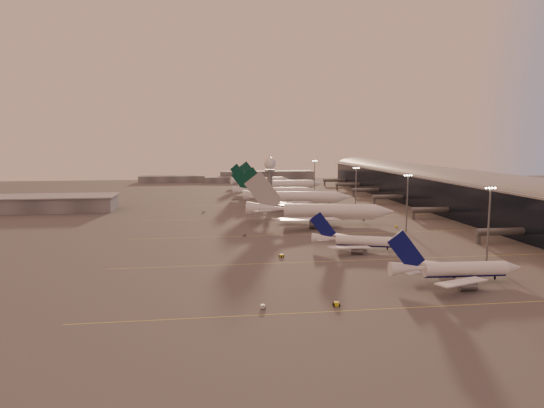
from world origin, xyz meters
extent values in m
plane|color=#504E4E|center=(0.00, 0.00, 0.00)|extent=(700.00, 700.00, 0.00)
cube|color=#E0D74F|center=(30.00, -35.00, 0.01)|extent=(180.00, 0.25, 0.02)
cube|color=#E0D74F|center=(30.00, 10.00, 0.01)|extent=(180.00, 0.25, 0.02)
cube|color=#E0D74F|center=(30.00, 55.00, 0.01)|extent=(180.00, 0.25, 0.02)
cube|color=#E0D74F|center=(30.00, 100.00, 0.01)|extent=(180.00, 0.25, 0.02)
cube|color=#E0D74F|center=(30.00, 150.00, 0.01)|extent=(180.00, 0.25, 0.02)
cube|color=black|center=(108.00, 110.00, 9.00)|extent=(36.00, 360.00, 18.00)
cylinder|color=gray|center=(108.00, 110.00, 18.00)|extent=(10.08, 360.00, 10.08)
cube|color=gray|center=(108.00, 110.00, 18.20)|extent=(40.00, 362.00, 0.80)
cylinder|color=slate|center=(82.00, 28.00, 4.50)|extent=(22.00, 2.80, 2.80)
cube|color=slate|center=(72.00, 28.00, 2.20)|extent=(1.20, 1.20, 4.40)
cylinder|color=slate|center=(82.00, 86.00, 4.50)|extent=(22.00, 2.80, 2.80)
cube|color=slate|center=(72.00, 86.00, 2.20)|extent=(1.20, 1.20, 4.40)
cylinder|color=slate|center=(82.00, 142.00, 4.50)|extent=(22.00, 2.80, 2.80)
cube|color=slate|center=(72.00, 142.00, 2.20)|extent=(1.20, 1.20, 4.40)
cylinder|color=slate|center=(82.00, 184.00, 4.50)|extent=(22.00, 2.80, 2.80)
cube|color=slate|center=(72.00, 184.00, 2.20)|extent=(1.20, 1.20, 4.40)
cylinder|color=slate|center=(82.00, 226.00, 4.50)|extent=(22.00, 2.80, 2.80)
cube|color=slate|center=(72.00, 226.00, 2.20)|extent=(1.20, 1.20, 4.40)
cylinder|color=slate|center=(82.00, 266.00, 4.50)|extent=(22.00, 2.80, 2.80)
cube|color=slate|center=(72.00, 266.00, 2.20)|extent=(1.20, 1.20, 4.40)
cube|color=slate|center=(-120.00, 140.00, 4.00)|extent=(80.00, 25.00, 8.00)
cube|color=gray|center=(-120.00, 140.00, 8.20)|extent=(82.00, 27.00, 0.60)
cylinder|color=slate|center=(5.00, 120.00, 11.00)|extent=(2.60, 2.60, 22.00)
cylinder|color=slate|center=(5.00, 120.00, 22.50)|extent=(5.20, 5.20, 1.20)
sphere|color=white|center=(5.00, 120.00, 26.40)|extent=(6.40, 6.40, 6.40)
cylinder|color=slate|center=(5.00, 120.00, 30.10)|extent=(0.16, 0.16, 2.00)
cylinder|color=slate|center=(58.00, 0.00, 12.50)|extent=(0.56, 0.56, 25.00)
cube|color=slate|center=(58.00, 0.00, 24.50)|extent=(3.60, 0.25, 0.25)
sphere|color=#FFEABF|center=(56.50, 0.00, 24.10)|extent=(0.56, 0.56, 0.56)
sphere|color=#FFEABF|center=(57.50, 0.00, 24.10)|extent=(0.56, 0.56, 0.56)
sphere|color=#FFEABF|center=(58.50, 0.00, 24.10)|extent=(0.56, 0.56, 0.56)
sphere|color=#FFEABF|center=(59.50, 0.00, 24.10)|extent=(0.56, 0.56, 0.56)
cylinder|color=slate|center=(55.00, 55.00, 12.50)|extent=(0.56, 0.56, 25.00)
cube|color=slate|center=(55.00, 55.00, 24.50)|extent=(3.60, 0.25, 0.25)
sphere|color=#FFEABF|center=(53.50, 55.00, 24.10)|extent=(0.56, 0.56, 0.56)
sphere|color=#FFEABF|center=(54.50, 55.00, 24.10)|extent=(0.56, 0.56, 0.56)
sphere|color=#FFEABF|center=(55.50, 55.00, 24.10)|extent=(0.56, 0.56, 0.56)
sphere|color=#FFEABF|center=(56.50, 55.00, 24.10)|extent=(0.56, 0.56, 0.56)
cylinder|color=slate|center=(50.00, 110.00, 12.50)|extent=(0.56, 0.56, 25.00)
cube|color=slate|center=(50.00, 110.00, 24.50)|extent=(3.60, 0.25, 0.25)
sphere|color=#FFEABF|center=(48.50, 110.00, 24.10)|extent=(0.56, 0.56, 0.56)
sphere|color=#FFEABF|center=(49.50, 110.00, 24.10)|extent=(0.56, 0.56, 0.56)
sphere|color=#FFEABF|center=(50.50, 110.00, 24.10)|extent=(0.56, 0.56, 0.56)
sphere|color=#FFEABF|center=(51.50, 110.00, 24.10)|extent=(0.56, 0.56, 0.56)
cylinder|color=slate|center=(48.00, 200.00, 12.50)|extent=(0.56, 0.56, 25.00)
cube|color=slate|center=(48.00, 200.00, 24.50)|extent=(3.60, 0.25, 0.25)
sphere|color=#FFEABF|center=(46.50, 200.00, 24.10)|extent=(0.56, 0.56, 0.56)
sphere|color=#FFEABF|center=(47.50, 200.00, 24.10)|extent=(0.56, 0.56, 0.56)
sphere|color=#FFEABF|center=(48.50, 200.00, 24.10)|extent=(0.56, 0.56, 0.56)
sphere|color=#FFEABF|center=(49.50, 200.00, 24.10)|extent=(0.56, 0.56, 0.56)
cube|color=slate|center=(-60.00, 320.00, 3.00)|extent=(60.00, 18.00, 6.00)
cube|color=slate|center=(30.00, 330.00, 4.50)|extent=(90.00, 20.00, 9.00)
cube|color=slate|center=(-10.00, 310.00, 2.50)|extent=(40.00, 15.00, 5.00)
cylinder|color=white|center=(40.71, -17.53, 3.20)|extent=(23.19, 5.00, 3.92)
cylinder|color=#090D5E|center=(40.71, -17.53, 2.32)|extent=(22.68, 3.88, 2.82)
cone|color=white|center=(54.44, -18.18, 3.20)|extent=(4.64, 4.13, 3.92)
cone|color=white|center=(24.38, -16.76, 3.69)|extent=(9.83, 4.37, 3.92)
cube|color=white|center=(34.61, -26.90, 2.51)|extent=(16.71, 10.61, 1.23)
cylinder|color=slate|center=(37.52, -24.76, 0.72)|extent=(4.57, 2.76, 2.55)
cube|color=slate|center=(37.52, -24.76, 1.83)|extent=(0.32, 0.27, 1.57)
cube|color=white|center=(35.52, -7.63, 2.51)|extent=(16.29, 11.82, 1.23)
cylinder|color=slate|center=(38.21, -10.04, 0.72)|extent=(4.57, 2.76, 2.55)
cube|color=slate|center=(38.21, -10.04, 1.83)|extent=(0.32, 0.27, 1.57)
cube|color=#090D5E|center=(23.90, -16.74, 8.54)|extent=(10.77, 0.87, 11.69)
cube|color=white|center=(24.21, -21.22, 3.79)|extent=(4.75, 3.30, 0.26)
cube|color=white|center=(24.63, -12.31, 3.79)|extent=(4.71, 3.61, 0.26)
cylinder|color=black|center=(49.45, -17.94, 0.52)|extent=(0.52, 0.52, 1.03)
cylinder|color=black|center=(38.96, -15.18, 0.57)|extent=(1.16, 0.57, 1.13)
cylinder|color=black|center=(38.75, -19.71, 0.57)|extent=(1.16, 0.57, 1.13)
cylinder|color=white|center=(26.24, 23.78, 2.85)|extent=(20.55, 10.00, 3.49)
cylinder|color=#090D5E|center=(26.24, 23.78, 2.06)|extent=(19.84, 8.94, 2.52)
cone|color=white|center=(37.82, 19.79, 2.85)|extent=(4.90, 4.60, 3.49)
cone|color=white|center=(12.47, 28.53, 3.29)|extent=(9.28, 6.11, 3.49)
cube|color=white|center=(18.68, 17.30, 2.24)|extent=(15.20, 5.71, 1.10)
cylinder|color=slate|center=(21.70, 18.40, 0.64)|extent=(4.50, 3.44, 2.27)
cube|color=slate|center=(21.70, 18.40, 1.63)|extent=(0.34, 0.31, 1.40)
cube|color=white|center=(24.28, 33.55, 2.24)|extent=(12.64, 13.21, 1.10)
cylinder|color=slate|center=(25.99, 30.82, 0.64)|extent=(4.50, 3.44, 2.27)
cube|color=slate|center=(25.99, 30.82, 1.63)|extent=(0.34, 0.31, 1.40)
cube|color=#090D5E|center=(12.07, 28.67, 7.61)|extent=(9.17, 3.43, 10.42)
cube|color=white|center=(11.20, 24.77, 3.38)|extent=(4.12, 1.96, 0.23)
cube|color=white|center=(13.80, 32.28, 3.38)|extent=(3.86, 3.86, 0.23)
cylinder|color=black|center=(33.62, 21.24, 0.46)|extent=(0.46, 0.46, 0.92)
cylinder|color=black|center=(25.34, 26.23, 0.51)|extent=(1.11, 0.76, 1.01)
cylinder|color=black|center=(24.02, 22.41, 0.51)|extent=(1.11, 0.76, 1.01)
cylinder|color=white|center=(27.66, 79.36, 4.59)|extent=(42.76, 15.44, 6.61)
cylinder|color=white|center=(27.66, 79.36, 3.10)|extent=(41.54, 13.45, 4.76)
cone|color=white|center=(52.34, 74.00, 4.59)|extent=(9.41, 8.20, 6.61)
cone|color=white|center=(-1.69, 85.73, 5.41)|extent=(18.75, 10.23, 6.61)
cube|color=white|center=(13.84, 64.35, 3.43)|extent=(31.15, 15.03, 1.96)
cylinder|color=slate|center=(19.72, 67.33, 0.75)|extent=(8.92, 5.94, 4.30)
cube|color=slate|center=(19.72, 67.33, 2.27)|extent=(0.37, 0.33, 2.65)
cube|color=white|center=(21.30, 98.75, 3.43)|extent=(27.73, 25.00, 1.96)
cylinder|color=slate|center=(25.42, 93.60, 0.75)|extent=(8.92, 5.94, 4.30)
cube|color=slate|center=(25.42, 93.60, 2.27)|extent=(0.37, 0.33, 2.65)
cube|color=#9FA1A6|center=(-2.56, 85.91, 13.23)|extent=(17.99, 4.25, 19.63)
cube|color=white|center=(-3.78, 77.80, 5.58)|extent=(8.69, 4.93, 0.27)
cube|color=white|center=(-0.30, 93.81, 5.58)|extent=(8.34, 7.48, 0.27)
cylinder|color=black|center=(43.38, 75.95, 0.53)|extent=(0.53, 0.53, 1.07)
cylinder|color=black|center=(24.82, 82.38, 0.59)|extent=(1.26, 0.77, 1.17)
cylinder|color=black|center=(23.83, 77.79, 0.59)|extent=(1.26, 0.77, 1.17)
cylinder|color=white|center=(27.75, 138.70, 4.45)|extent=(39.53, 12.72, 6.29)
cylinder|color=white|center=(27.75, 138.70, 3.03)|extent=(38.47, 10.85, 4.53)
cone|color=white|center=(50.72, 134.81, 4.45)|extent=(8.50, 7.47, 6.29)
cone|color=white|center=(0.44, 143.32, 5.24)|extent=(17.19, 8.94, 6.29)
cube|color=white|center=(15.53, 124.12, 3.35)|extent=(28.96, 15.17, 1.86)
cylinder|color=slate|center=(20.89, 127.14, 0.76)|extent=(8.13, 5.29, 4.09)
cube|color=slate|center=(20.89, 127.14, 2.25)|extent=(0.37, 0.32, 2.52)
cube|color=white|center=(21.01, 156.49, 3.35)|extent=(26.45, 22.49, 1.86)
cylinder|color=slate|center=(25.07, 151.86, 0.76)|extent=(8.13, 5.29, 4.09)
cube|color=slate|center=(25.07, 151.86, 2.25)|extent=(0.37, 0.32, 2.52)
cube|color=#06362A|center=(-0.36, 143.45, 12.75)|extent=(17.14, 3.26, 18.63)
cube|color=white|center=(-1.09, 135.92, 5.39)|extent=(8.05, 4.85, 0.27)
cube|color=white|center=(1.43, 150.81, 5.39)|extent=(7.79, 6.70, 0.27)
cylinder|color=black|center=(42.38, 136.22, 0.54)|extent=(0.54, 0.54, 1.09)
cylinder|color=black|center=(25.05, 141.58, 0.60)|extent=(1.27, 0.73, 1.19)
cylinder|color=black|center=(24.25, 136.87, 0.60)|extent=(1.27, 0.73, 1.19)
cylinder|color=white|center=(20.08, 176.86, 3.96)|extent=(35.17, 10.42, 5.60)
cylinder|color=white|center=(20.08, 176.86, 2.70)|extent=(34.26, 8.77, 4.03)
cone|color=white|center=(40.60, 173.95, 3.96)|extent=(7.44, 6.49, 5.60)
cone|color=white|center=(-4.32, 180.32, 4.66)|extent=(15.21, 7.59, 5.60)
cube|color=white|center=(9.56, 163.60, 2.98)|extent=(25.70, 14.09, 1.66)
cylinder|color=slate|center=(14.25, 166.42, 0.68)|extent=(7.17, 4.55, 3.64)
cube|color=slate|center=(14.25, 166.42, 2.00)|extent=(0.32, 0.28, 2.24)
cube|color=white|center=(13.66, 192.53, 2.98)|extent=(23.82, 19.57, 1.66)
cylinder|color=slate|center=(17.38, 188.51, 0.68)|extent=(7.17, 4.55, 3.64)
cube|color=slate|center=(17.38, 188.51, 2.00)|extent=(0.32, 0.28, 2.24)
cube|color=#06362A|center=(-5.04, 180.43, 11.35)|extent=(15.30, 2.50, 16.58)
cube|color=white|center=(-5.51, 173.70, 4.80)|extent=(7.17, 4.47, 0.24)
cube|color=white|center=(-3.62, 187.01, 4.80)|extent=(6.98, 5.85, 0.24)
cylinder|color=black|center=(33.15, 175.01, 0.48)|extent=(0.48, 0.48, 0.97)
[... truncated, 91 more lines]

